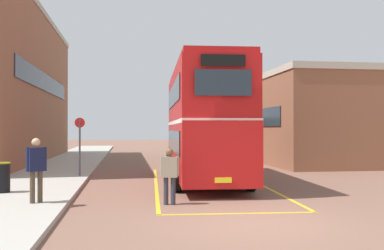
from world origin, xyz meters
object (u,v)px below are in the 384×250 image
Objects in this scene: pedestrian_boarding at (170,172)px; bus_stop_sign at (80,141)px; double_decker_bus at (203,121)px; pedestrian_waiting_near at (36,165)px; litter_bin at (2,177)px; single_deck_bus at (204,136)px.

bus_stop_sign reaches higher than pedestrian_boarding.
double_decker_bus reaches higher than pedestrian_waiting_near.
double_decker_bus is at bearing 45.24° from pedestrian_waiting_near.
pedestrian_boarding is 1.68× the size of litter_bin.
pedestrian_boarding is 0.64× the size of bus_stop_sign.
litter_bin is at bearing -154.09° from double_decker_bus.
pedestrian_boarding reaches higher than litter_bin.
bus_stop_sign reaches higher than litter_bin.
single_deck_bus is 21.73m from pedestrian_boarding.
single_deck_bus is 21.38m from litter_bin.
litter_bin is at bearing -117.74° from single_deck_bus.
litter_bin is 0.38× the size of bus_stop_sign.
pedestrian_waiting_near is 0.71× the size of bus_stop_sign.
bus_stop_sign is at bearing 164.60° from double_decker_bus.
double_decker_bus is 1.27× the size of single_deck_bus.
double_decker_bus is 11.20× the size of litter_bin.
bus_stop_sign is (1.94, 4.93, 1.05)m from litter_bin.
pedestrian_waiting_near is (-5.69, -5.73, -1.32)m from double_decker_bus.
double_decker_bus is 6.31m from pedestrian_boarding.
double_decker_bus is at bearing -100.16° from single_deck_bus.
pedestrian_boarding is at bearing -102.60° from single_deck_bus.
single_deck_bus is at bearing 79.84° from double_decker_bus.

